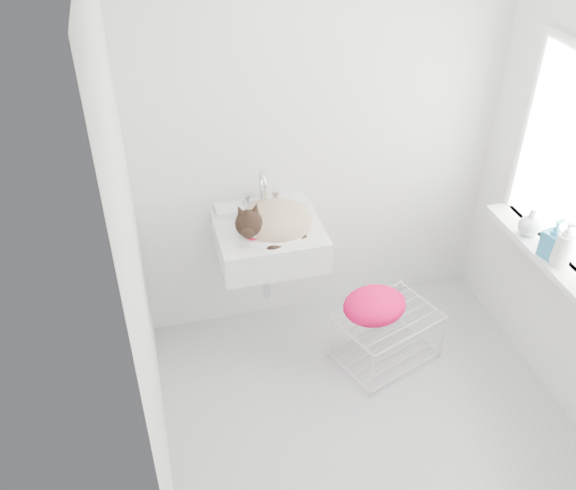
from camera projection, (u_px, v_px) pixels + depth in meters
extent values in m
cube|color=#B0B0B0|center=(366.00, 414.00, 3.54)|extent=(2.20, 2.00, 0.02)
cube|color=white|center=(321.00, 135.00, 3.61)|extent=(2.20, 0.02, 2.50)
cube|color=white|center=(136.00, 267.00, 2.60)|extent=(0.02, 2.00, 2.50)
cube|color=white|center=(574.00, 162.00, 3.13)|extent=(0.04, 0.90, 1.10)
cube|color=white|center=(539.00, 248.00, 3.42)|extent=(0.16, 0.88, 0.04)
cube|color=white|center=(269.00, 227.00, 3.56)|extent=(0.60, 0.52, 0.24)
ellipsoid|color=tan|center=(274.00, 223.00, 3.54)|extent=(0.44, 0.39, 0.22)
sphere|color=black|center=(248.00, 218.00, 3.39)|extent=(0.17, 0.17, 0.15)
torus|color=red|center=(251.00, 225.00, 3.42)|extent=(0.14, 0.14, 0.06)
cube|color=silver|center=(386.00, 339.00, 3.82)|extent=(0.67, 0.57, 0.34)
ellipsoid|color=#E0000A|center=(374.00, 312.00, 3.69)|extent=(0.43, 0.34, 0.16)
imported|color=white|center=(558.00, 265.00, 3.27)|extent=(0.12, 0.12, 0.22)
imported|color=teal|center=(549.00, 256.00, 3.33)|extent=(0.12, 0.12, 0.22)
imported|color=silver|center=(527.00, 234.00, 3.50)|extent=(0.12, 0.12, 0.16)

